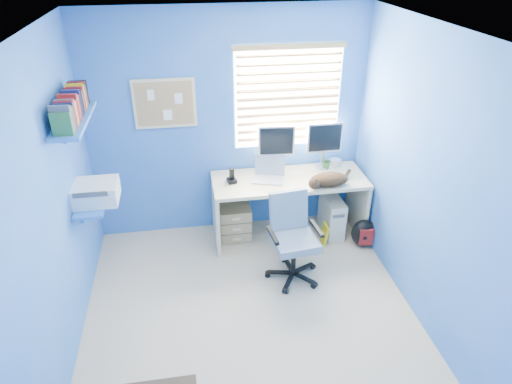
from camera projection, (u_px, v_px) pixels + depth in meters
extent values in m
cube|color=tan|center=(251.00, 318.00, 4.17)|extent=(3.00, 3.20, 0.00)
cube|color=white|center=(249.00, 34.00, 2.95)|extent=(3.00, 3.20, 0.00)
cube|color=blue|center=(228.00, 127.00, 4.94)|extent=(3.00, 0.01, 2.50)
cube|color=blue|center=(301.00, 367.00, 2.19)|extent=(3.00, 0.01, 2.50)
cube|color=blue|center=(49.00, 217.00, 3.35)|extent=(0.01, 3.20, 2.50)
cube|color=blue|center=(429.00, 185.00, 3.77)|extent=(0.01, 3.20, 2.50)
cube|color=beige|center=(288.00, 208.00, 5.16)|extent=(1.68, 0.65, 0.74)
cube|color=silver|center=(268.00, 171.00, 4.90)|extent=(0.39, 0.35, 0.22)
cube|color=silver|center=(276.00, 149.00, 5.02)|extent=(0.41, 0.15, 0.54)
cube|color=silver|center=(324.00, 145.00, 5.10)|extent=(0.40, 0.12, 0.54)
cube|color=black|center=(232.00, 175.00, 4.87)|extent=(0.11, 0.13, 0.17)
imported|color=#2B5D2C|center=(326.00, 165.00, 5.16)|extent=(0.10, 0.09, 0.10)
cylinder|color=silver|center=(336.00, 162.00, 5.26)|extent=(0.13, 0.13, 0.07)
ellipsoid|color=black|center=(329.00, 179.00, 4.81)|extent=(0.45, 0.36, 0.14)
cube|color=beige|center=(332.00, 216.00, 5.28)|extent=(0.20, 0.45, 0.45)
cube|color=tan|center=(235.00, 222.00, 5.20)|extent=(0.35, 0.28, 0.41)
cube|color=yellow|center=(324.00, 234.00, 5.14)|extent=(0.03, 0.17, 0.24)
ellipsoid|color=black|center=(363.00, 233.00, 5.08)|extent=(0.30, 0.24, 0.33)
cylinder|color=black|center=(293.00, 275.00, 4.66)|extent=(0.57, 0.57, 0.06)
cylinder|color=black|center=(294.00, 259.00, 4.56)|extent=(0.06, 0.06, 0.35)
cube|color=gray|center=(294.00, 241.00, 4.46)|extent=(0.46, 0.46, 0.08)
cube|color=gray|center=(289.00, 210.00, 4.51)|extent=(0.39, 0.10, 0.40)
cube|color=white|center=(288.00, 97.00, 4.87)|extent=(1.15, 0.01, 1.10)
cube|color=#C38E44|center=(289.00, 98.00, 4.85)|extent=(1.10, 0.03, 1.00)
cube|color=beige|center=(165.00, 104.00, 4.68)|extent=(0.64, 0.02, 0.52)
cube|color=tan|center=(165.00, 104.00, 4.68)|extent=(0.58, 0.01, 0.46)
cube|color=blue|center=(92.00, 203.00, 4.18)|extent=(0.26, 0.55, 0.03)
cube|color=silver|center=(94.00, 192.00, 4.13)|extent=(0.42, 0.34, 0.18)
cube|color=blue|center=(74.00, 120.00, 3.78)|extent=(0.24, 0.90, 0.03)
cube|color=navy|center=(69.00, 105.00, 3.72)|extent=(0.15, 0.80, 0.22)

